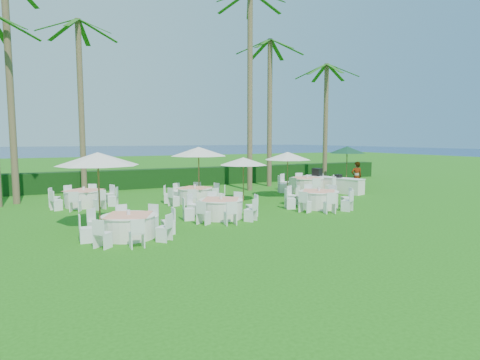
% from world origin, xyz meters
% --- Properties ---
extents(ground, '(120.00, 120.00, 0.00)m').
position_xyz_m(ground, '(0.00, 0.00, 0.00)').
color(ground, '#1D5F10').
rests_on(ground, ground).
extents(hedge, '(34.00, 1.00, 1.20)m').
position_xyz_m(hedge, '(0.00, 12.00, 0.60)').
color(hedge, black).
rests_on(hedge, ground).
extents(ocean, '(260.00, 260.00, 0.00)m').
position_xyz_m(ocean, '(0.00, 102.00, 0.00)').
color(ocean, '#07204A').
rests_on(ocean, ground).
extents(banquet_table_a, '(2.97, 2.97, 0.91)m').
position_xyz_m(banquet_table_a, '(-5.24, -0.84, 0.39)').
color(banquet_table_a, white).
rests_on(banquet_table_a, ground).
extents(banquet_table_b, '(3.06, 3.06, 0.93)m').
position_xyz_m(banquet_table_b, '(-1.32, 0.81, 0.40)').
color(banquet_table_b, white).
rests_on(banquet_table_b, ground).
extents(banquet_table_c, '(3.11, 3.11, 0.95)m').
position_xyz_m(banquet_table_c, '(3.63, 1.01, 0.42)').
color(banquet_table_c, white).
rests_on(banquet_table_c, ground).
extents(banquet_table_d, '(3.01, 3.01, 0.93)m').
position_xyz_m(banquet_table_d, '(-5.99, 6.15, 0.41)').
color(banquet_table_d, white).
rests_on(banquet_table_d, ground).
extents(banquet_table_e, '(2.95, 2.95, 0.92)m').
position_xyz_m(banquet_table_e, '(-0.98, 4.86, 0.40)').
color(banquet_table_e, white).
rests_on(banquet_table_e, ground).
extents(banquet_table_f, '(3.42, 3.42, 1.04)m').
position_xyz_m(banquet_table_f, '(6.32, 5.71, 0.46)').
color(banquet_table_f, white).
rests_on(banquet_table_f, ground).
extents(umbrella_a, '(2.87, 2.87, 2.69)m').
position_xyz_m(umbrella_a, '(-5.89, 1.13, 2.45)').
color(umbrella_a, brown).
rests_on(umbrella_a, ground).
extents(umbrella_b, '(2.44, 2.44, 2.23)m').
position_xyz_m(umbrella_b, '(1.35, 4.16, 2.04)').
color(umbrella_b, brown).
rests_on(umbrella_b, ground).
extents(umbrella_c, '(3.01, 3.01, 2.73)m').
position_xyz_m(umbrella_c, '(-0.33, 6.04, 2.49)').
color(umbrella_c, brown).
rests_on(umbrella_c, ground).
extents(umbrella_d, '(2.50, 2.50, 2.46)m').
position_xyz_m(umbrella_d, '(4.12, 4.42, 2.24)').
color(umbrella_d, brown).
rests_on(umbrella_d, ground).
extents(umbrella_green, '(2.34, 2.34, 2.66)m').
position_xyz_m(umbrella_green, '(10.35, 6.92, 2.43)').
color(umbrella_green, brown).
rests_on(umbrella_green, ground).
extents(buffet_table, '(1.93, 3.88, 1.36)m').
position_xyz_m(buffet_table, '(7.75, 5.16, 0.48)').
color(buffet_table, white).
rests_on(buffet_table, ground).
extents(staff_person, '(0.75, 0.60, 1.81)m').
position_xyz_m(staff_person, '(9.01, 4.49, 0.91)').
color(staff_person, gray).
rests_on(staff_person, ground).
extents(palm_a, '(4.40, 4.17, 10.83)m').
position_xyz_m(palm_a, '(-8.89, 8.45, 5.89)').
color(palm_a, brown).
rests_on(palm_a, ground).
extents(palm_b, '(4.37, 4.24, 9.76)m').
position_xyz_m(palm_b, '(-5.58, 10.78, 5.35)').
color(palm_b, brown).
rests_on(palm_b, ground).
extents(palm_c, '(4.41, 4.10, 11.79)m').
position_xyz_m(palm_c, '(3.70, 8.01, 6.38)').
color(palm_c, brown).
rests_on(palm_c, ground).
extents(palm_d, '(4.17, 4.40, 9.56)m').
position_xyz_m(palm_d, '(5.84, 9.32, 5.25)').
color(palm_d, brown).
rests_on(palm_d, ground).
extents(palm_e, '(4.25, 4.37, 8.37)m').
position_xyz_m(palm_e, '(10.38, 9.27, 4.63)').
color(palm_e, brown).
rests_on(palm_e, ground).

